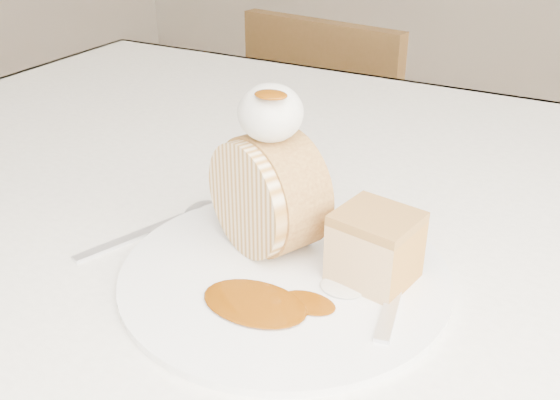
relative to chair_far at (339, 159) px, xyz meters
The scene contains 10 objects.
table 0.80m from the chair_far, 66.81° to the right, with size 1.40×0.90×0.75m.
chair_far is the anchor object (origin of this frame).
plate 0.97m from the chair_far, 70.54° to the right, with size 0.28×0.28×0.01m, color white.
roulade_slice 0.95m from the chair_far, 71.90° to the right, with size 0.11×0.11×0.06m, color beige.
cake_chunk 0.98m from the chair_far, 65.88° to the right, with size 0.06×0.06×0.05m, color #B08742.
whipped_cream 0.99m from the chair_far, 71.65° to the right, with size 0.05×0.05×0.05m, color white.
caramel_drizzle 1.01m from the chair_far, 71.43° to the right, with size 0.03×0.02×0.01m, color #6A3204.
caramel_pool 1.02m from the chair_far, 71.53° to the right, with size 0.09×0.06×0.00m, color #6A3204, non-canonical shape.
fork 1.00m from the chair_far, 64.95° to the right, with size 0.02×0.17×0.00m, color silver.
spoon 0.94m from the chair_far, 80.38° to the right, with size 0.02×0.15×0.00m, color silver.
Camera 1 is at (0.21, -0.35, 1.06)m, focal length 40.00 mm.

